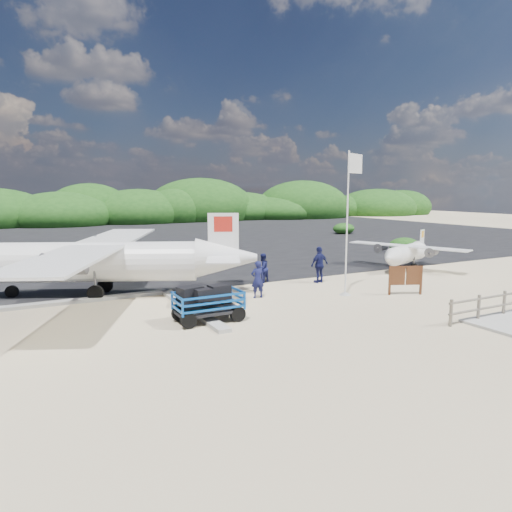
{
  "coord_description": "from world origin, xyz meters",
  "views": [
    {
      "loc": [
        -10.56,
        -15.81,
        4.85
      ],
      "look_at": [
        -0.02,
        4.31,
        1.58
      ],
      "focal_mm": 32.0,
      "sensor_mm": 36.0,
      "label": 1
    }
  ],
  "objects_px": {
    "flagpole": "(345,295)",
    "crew_a": "(258,279)",
    "baggage_cart": "(209,321)",
    "aircraft_large": "(270,244)",
    "aircraft_small": "(66,243)",
    "crew_b": "(263,268)",
    "signboard": "(405,295)",
    "crew_c": "(319,265)"
  },
  "relations": [
    {
      "from": "signboard",
      "to": "crew_a",
      "type": "height_order",
      "value": "crew_a"
    },
    {
      "from": "crew_b",
      "to": "crew_c",
      "type": "bearing_deg",
      "value": 132.25
    },
    {
      "from": "crew_b",
      "to": "signboard",
      "type": "bearing_deg",
      "value": 108.87
    },
    {
      "from": "flagpole",
      "to": "crew_b",
      "type": "height_order",
      "value": "flagpole"
    },
    {
      "from": "aircraft_large",
      "to": "aircraft_small",
      "type": "xyz_separation_m",
      "value": [
        -16.45,
        9.91,
        0.0
      ]
    },
    {
      "from": "signboard",
      "to": "crew_c",
      "type": "distance_m",
      "value": 4.73
    },
    {
      "from": "crew_b",
      "to": "aircraft_small",
      "type": "height_order",
      "value": "crew_b"
    },
    {
      "from": "crew_b",
      "to": "aircraft_small",
      "type": "xyz_separation_m",
      "value": [
        -7.44,
        25.0,
        -0.78
      ]
    },
    {
      "from": "crew_b",
      "to": "aircraft_large",
      "type": "xyz_separation_m",
      "value": [
        9.01,
        15.1,
        -0.78
      ]
    },
    {
      "from": "flagpole",
      "to": "baggage_cart",
      "type": "bearing_deg",
      "value": -171.47
    },
    {
      "from": "crew_c",
      "to": "aircraft_small",
      "type": "height_order",
      "value": "crew_c"
    },
    {
      "from": "flagpole",
      "to": "crew_b",
      "type": "xyz_separation_m",
      "value": [
        -2.04,
        4.35,
        0.78
      ]
    },
    {
      "from": "flagpole",
      "to": "crew_b",
      "type": "bearing_deg",
      "value": 115.2
    },
    {
      "from": "crew_b",
      "to": "aircraft_small",
      "type": "bearing_deg",
      "value": -93.48
    },
    {
      "from": "crew_a",
      "to": "flagpole",
      "type": "bearing_deg",
      "value": 167.61
    },
    {
      "from": "baggage_cart",
      "to": "crew_a",
      "type": "relative_size",
      "value": 1.58
    },
    {
      "from": "crew_b",
      "to": "crew_c",
      "type": "relative_size",
      "value": 0.81
    },
    {
      "from": "baggage_cart",
      "to": "crew_a",
      "type": "distance_m",
      "value": 4.3
    },
    {
      "from": "signboard",
      "to": "aircraft_large",
      "type": "relative_size",
      "value": 0.11
    },
    {
      "from": "crew_b",
      "to": "baggage_cart",
      "type": "bearing_deg",
      "value": 25.97
    },
    {
      "from": "aircraft_large",
      "to": "aircraft_small",
      "type": "bearing_deg",
      "value": -7.04
    },
    {
      "from": "crew_b",
      "to": "aircraft_small",
      "type": "relative_size",
      "value": 0.26
    },
    {
      "from": "baggage_cart",
      "to": "aircraft_large",
      "type": "xyz_separation_m",
      "value": [
        14.26,
        20.54,
        0.0
      ]
    },
    {
      "from": "crew_a",
      "to": "aircraft_small",
      "type": "relative_size",
      "value": 0.28
    },
    {
      "from": "crew_b",
      "to": "flagpole",
      "type": "bearing_deg",
      "value": 95.14
    },
    {
      "from": "crew_c",
      "to": "crew_a",
      "type": "bearing_deg",
      "value": 10.56
    },
    {
      "from": "baggage_cart",
      "to": "crew_c",
      "type": "relative_size",
      "value": 1.39
    },
    {
      "from": "aircraft_large",
      "to": "signboard",
      "type": "bearing_deg",
      "value": 101.86
    },
    {
      "from": "crew_a",
      "to": "crew_b",
      "type": "relative_size",
      "value": 1.09
    },
    {
      "from": "flagpole",
      "to": "aircraft_large",
      "type": "height_order",
      "value": "flagpole"
    },
    {
      "from": "baggage_cart",
      "to": "aircraft_large",
      "type": "height_order",
      "value": "aircraft_large"
    },
    {
      "from": "signboard",
      "to": "crew_a",
      "type": "bearing_deg",
      "value": -179.3
    },
    {
      "from": "aircraft_large",
      "to": "aircraft_small",
      "type": "height_order",
      "value": "aircraft_large"
    },
    {
      "from": "crew_a",
      "to": "aircraft_large",
      "type": "relative_size",
      "value": 0.11
    },
    {
      "from": "flagpole",
      "to": "crew_a",
      "type": "distance_m",
      "value": 4.23
    },
    {
      "from": "crew_a",
      "to": "crew_b",
      "type": "distance_m",
      "value": 3.48
    },
    {
      "from": "flagpole",
      "to": "aircraft_large",
      "type": "xyz_separation_m",
      "value": [
        6.96,
        19.44,
        0.0
      ]
    },
    {
      "from": "signboard",
      "to": "aircraft_large",
      "type": "xyz_separation_m",
      "value": [
        4.46,
        20.73,
        0.0
      ]
    },
    {
      "from": "baggage_cart",
      "to": "signboard",
      "type": "distance_m",
      "value": 9.8
    },
    {
      "from": "crew_a",
      "to": "aircraft_large",
      "type": "height_order",
      "value": "aircraft_large"
    },
    {
      "from": "signboard",
      "to": "aircraft_small",
      "type": "relative_size",
      "value": 0.28
    },
    {
      "from": "crew_c",
      "to": "aircraft_large",
      "type": "xyz_separation_m",
      "value": [
        6.34,
        16.5,
        -0.97
      ]
    }
  ]
}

